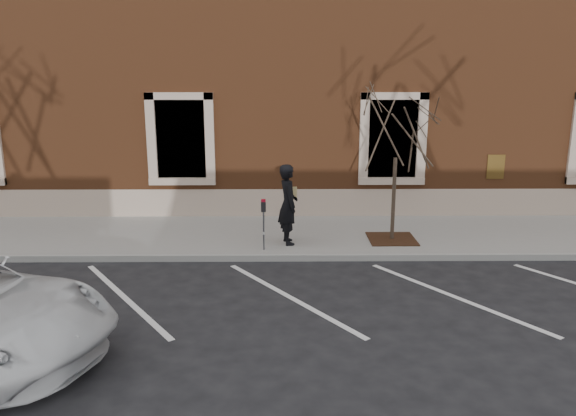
{
  "coord_description": "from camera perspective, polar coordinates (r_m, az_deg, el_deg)",
  "views": [
    {
      "loc": [
        -0.13,
        -12.38,
        4.28
      ],
      "look_at": [
        0.0,
        0.6,
        1.1
      ],
      "focal_mm": 35.0,
      "sensor_mm": 36.0,
      "label": 1
    }
  ],
  "objects": [
    {
      "name": "parking_stripes",
      "position": [
        11.04,
        0.14,
        -9.03
      ],
      "size": [
        28.0,
        4.4,
        0.01
      ],
      "primitive_type": null,
      "color": "silver",
      "rests_on": "ground"
    },
    {
      "name": "sidewalk_near",
      "position": [
        14.74,
        -0.04,
        -2.81
      ],
      "size": [
        40.0,
        3.5,
        0.15
      ],
      "primitive_type": "cube",
      "color": "#98948F",
      "rests_on": "ground"
    },
    {
      "name": "tree_grate",
      "position": [
        14.38,
        10.49,
        -3.1
      ],
      "size": [
        1.17,
        1.17,
        0.03
      ],
      "primitive_type": "cube",
      "color": "#391C12",
      "rests_on": "sidewalk_near"
    },
    {
      "name": "sapling",
      "position": [
        13.86,
        10.97,
        7.32
      ],
      "size": [
        2.26,
        2.26,
        3.77
      ],
      "color": "#3D3025",
      "rests_on": "sidewalk_near"
    },
    {
      "name": "ground",
      "position": [
        13.1,
        0.03,
        -5.31
      ],
      "size": [
        120.0,
        120.0,
        0.0
      ],
      "primitive_type": "plane",
      "color": "#28282B",
      "rests_on": "ground"
    },
    {
      "name": "building_civic",
      "position": [
        20.12,
        -0.21,
        12.96
      ],
      "size": [
        40.0,
        8.62,
        8.0
      ],
      "color": "brown",
      "rests_on": "ground"
    },
    {
      "name": "parking_meter",
      "position": [
        13.11,
        -2.5,
        -0.71
      ],
      "size": [
        0.11,
        0.09,
        1.23
      ],
      "rotation": [
        0.0,
        0.0,
        0.15
      ],
      "color": "#595B60",
      "rests_on": "sidewalk_near"
    },
    {
      "name": "man",
      "position": [
        13.59,
        0.01,
        0.38
      ],
      "size": [
        0.62,
        0.8,
        1.96
      ],
      "primitive_type": "imported",
      "rotation": [
        0.0,
        0.0,
        1.79
      ],
      "color": "black",
      "rests_on": "sidewalk_near"
    },
    {
      "name": "curb_near",
      "position": [
        13.02,
        0.03,
        -5.07
      ],
      "size": [
        40.0,
        0.12,
        0.15
      ],
      "primitive_type": "cube",
      "color": "#9E9E99",
      "rests_on": "ground"
    }
  ]
}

